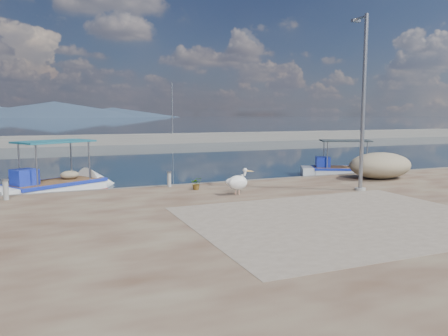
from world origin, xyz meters
The scene contains 13 objects.
ground centered at (0.00, 0.00, 0.00)m, with size 1400.00×1400.00×0.00m, color #162635.
quay centered at (0.00, -6.00, 0.25)m, with size 44.00×22.00×0.50m, color #472B1F.
quay_patch centered at (1.00, -3.00, 0.50)m, with size 9.00×7.00×0.01m, color gray.
breakwater centered at (0.00, 40.00, 0.60)m, with size 120.00×2.20×7.50m.
mountains centered at (4.39, 650.00, 9.51)m, with size 370.00×280.00×22.00m.
boat_left centered at (-6.71, 7.67, 0.22)m, with size 6.03×4.56×2.81m.
boat_right centered at (9.19, 7.53, 0.19)m, with size 5.30×3.77×2.45m.
pelican centered at (-0.26, 1.77, 0.99)m, with size 1.08×0.78×1.04m.
lamp_post centered at (4.78, 0.80, 3.80)m, with size 0.44×0.96×7.00m.
bollard_near centered at (-2.21, 4.60, 0.86)m, with size 0.22×0.22×0.67m.
bollard_far centered at (-8.46, 4.07, 0.92)m, with size 0.25×0.25×0.77m.
potted_plant centered at (-1.36, 3.47, 0.76)m, with size 0.47×0.40×0.52m, color #33722D.
net_pile_c centered at (7.89, 3.09, 1.13)m, with size 3.22×2.30×1.26m, color tan.
Camera 1 is at (-7.12, -13.35, 3.58)m, focal length 35.00 mm.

